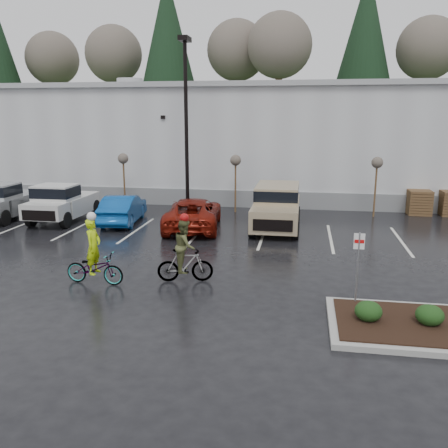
% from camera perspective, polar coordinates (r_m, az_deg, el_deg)
% --- Properties ---
extents(ground, '(120.00, 120.00, 0.00)m').
position_cam_1_polar(ground, '(14.11, -0.18, -9.30)').
color(ground, black).
rests_on(ground, ground).
extents(warehouse, '(60.50, 15.50, 7.20)m').
position_cam_1_polar(warehouse, '(34.97, 6.02, 10.19)').
color(warehouse, silver).
rests_on(warehouse, ground).
extents(wooded_ridge, '(80.00, 25.00, 6.00)m').
position_cam_1_polar(wooded_ridge, '(57.95, 7.49, 10.63)').
color(wooded_ridge, '#1D3817').
rests_on(wooded_ridge, ground).
extents(lamppost, '(0.50, 1.00, 9.22)m').
position_cam_1_polar(lamppost, '(25.63, -4.60, 13.74)').
color(lamppost, black).
rests_on(lamppost, ground).
extents(sapling_west, '(0.60, 0.60, 3.20)m').
position_cam_1_polar(sapling_west, '(27.93, -12.03, 7.37)').
color(sapling_west, '#533321').
rests_on(sapling_west, ground).
extents(sapling_mid, '(0.60, 0.60, 3.20)m').
position_cam_1_polar(sapling_mid, '(26.26, 1.40, 7.30)').
color(sapling_mid, '#533321').
rests_on(sapling_mid, ground).
extents(sapling_east, '(0.60, 0.60, 3.20)m').
position_cam_1_polar(sapling_east, '(26.27, 17.93, 6.68)').
color(sapling_east, '#533321').
rests_on(sapling_east, ground).
extents(pallet_stack_a, '(1.20, 1.20, 1.35)m').
position_cam_1_polar(pallet_stack_a, '(27.99, 22.42, 2.42)').
color(pallet_stack_a, '#533321').
rests_on(pallet_stack_a, ground).
extents(shrub_a, '(0.70, 0.70, 0.52)m').
position_cam_1_polar(shrub_a, '(12.98, 16.98, -9.99)').
color(shrub_a, black).
rests_on(shrub_a, curb_island).
extents(shrub_b, '(0.70, 0.70, 0.52)m').
position_cam_1_polar(shrub_b, '(13.27, 23.51, -10.02)').
color(shrub_b, black).
rests_on(shrub_b, curb_island).
extents(fire_lane_sign, '(0.30, 0.05, 2.20)m').
position_cam_1_polar(fire_lane_sign, '(13.74, 15.82, -4.21)').
color(fire_lane_sign, gray).
rests_on(fire_lane_sign, ground).
extents(pickup_silver, '(2.10, 5.20, 1.96)m').
position_cam_1_polar(pickup_silver, '(27.51, -24.54, 2.71)').
color(pickup_silver, '#A7ABAF').
rests_on(pickup_silver, ground).
extents(pickup_white, '(2.10, 5.20, 1.96)m').
position_cam_1_polar(pickup_white, '(25.91, -18.55, 2.64)').
color(pickup_white, beige).
rests_on(pickup_white, ground).
extents(car_blue, '(2.07, 4.54, 1.44)m').
position_cam_1_polar(car_blue, '(24.40, -12.05, 1.80)').
color(car_blue, '#0E4A9A').
rests_on(car_blue, ground).
extents(car_red, '(3.08, 5.57, 1.47)m').
position_cam_1_polar(car_red, '(22.74, -3.72, 1.29)').
color(car_red, maroon).
rests_on(car_red, ground).
extents(suv_tan, '(2.20, 5.10, 2.06)m').
position_cam_1_polar(suv_tan, '(22.67, 6.33, 1.96)').
color(suv_tan, tan).
rests_on(suv_tan, ground).
extents(cyclist_hivis, '(1.99, 0.79, 2.38)m').
position_cam_1_polar(cyclist_hivis, '(15.86, -15.33, -4.41)').
color(cyclist_hivis, '#3F3F44').
rests_on(cyclist_hivis, ground).
extents(cyclist_olive, '(1.83, 0.92, 2.29)m').
position_cam_1_polar(cyclist_olive, '(15.51, -4.71, -3.98)').
color(cyclist_olive, '#3F3F44').
rests_on(cyclist_olive, ground).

